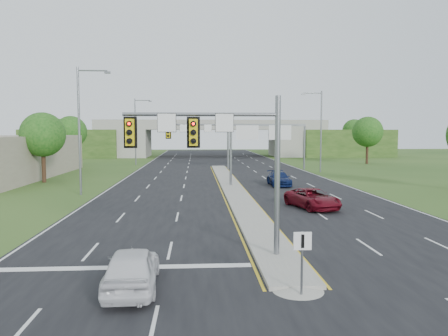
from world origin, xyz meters
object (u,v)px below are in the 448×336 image
object	(u,v)px
keep_right_sign	(302,252)
car_far_b	(279,179)
signal_mast_near	(225,150)
car_far_a	(312,198)
sign_gantry	(265,134)
overpass	(211,141)
signal_mast_far	(208,140)
car_white	(132,268)

from	to	relation	value
keep_right_sign	car_far_b	xyz separation A→B (m)	(4.98, 29.99, -0.79)
signal_mast_near	car_far_a	distance (m)	14.62
sign_gantry	overpass	bearing A→B (deg)	100.79
car_far_a	car_far_b	size ratio (longest dim) A/B	1.04
keep_right_sign	overpass	distance (m)	84.55
keep_right_sign	car_far_a	bearing A→B (deg)	73.75
overpass	signal_mast_far	bearing A→B (deg)	-92.35
car_far_b	keep_right_sign	bearing A→B (deg)	-99.17
signal_mast_near	sign_gantry	bearing A→B (deg)	78.75
signal_mast_far	keep_right_sign	xyz separation A→B (m)	(2.26, -29.45, -3.21)
signal_mast_near	signal_mast_far	bearing A→B (deg)	90.00
overpass	car_far_a	world-z (taller)	overpass
signal_mast_near	car_far_a	world-z (taller)	signal_mast_near
overpass	car_far_b	bearing A→B (deg)	-84.78
sign_gantry	car_far_b	size ratio (longest dim) A/B	2.38
car_far_a	car_white	bearing A→B (deg)	-139.43
keep_right_sign	car_far_a	distance (m)	17.30
sign_gantry	car_far_b	xyz separation A→B (m)	(-1.70, -19.45, -4.51)
signal_mast_far	overpass	bearing A→B (deg)	87.65
overpass	car_white	size ratio (longest dim) A/B	18.17
signal_mast_near	car_far_b	distance (m)	26.85
keep_right_sign	overpass	size ratio (longest dim) A/B	0.03
signal_mast_far	car_white	size ratio (longest dim) A/B	1.59
car_far_a	sign_gantry	bearing A→B (deg)	71.56
car_far_b	sign_gantry	bearing A→B (deg)	85.26
sign_gantry	car_far_a	xyz separation A→B (m)	(-1.85, -32.86, -4.52)
sign_gantry	car_white	bearing A→B (deg)	-104.37
signal_mast_near	overpass	distance (m)	80.11
signal_mast_near	keep_right_sign	distance (m)	5.94
signal_mast_far	car_white	bearing A→B (deg)	-96.93
signal_mast_near	overpass	world-z (taller)	overpass
car_far_b	car_far_a	bearing A→B (deg)	-90.37
keep_right_sign	sign_gantry	world-z (taller)	sign_gantry
overpass	car_white	xyz separation A→B (m)	(-5.71, -83.45, -2.78)
signal_mast_near	car_far_b	size ratio (longest dim) A/B	1.44
sign_gantry	overpass	distance (m)	35.75
car_far_a	car_far_b	bearing A→B (deg)	74.16
signal_mast_far	car_far_a	bearing A→B (deg)	-61.11
overpass	car_far_a	distance (m)	68.17
signal_mast_near	car_far_a	size ratio (longest dim) A/B	1.38
overpass	car_far_a	size ratio (longest dim) A/B	15.79
keep_right_sign	car_far_a	size ratio (longest dim) A/B	0.43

